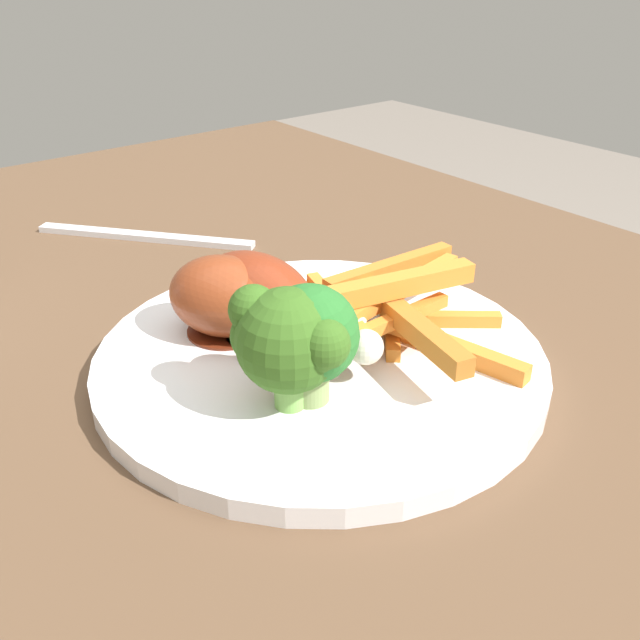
{
  "coord_description": "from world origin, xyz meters",
  "views": [
    {
      "loc": [
        0.35,
        -0.25,
        0.93
      ],
      "look_at": [
        0.07,
        -0.02,
        0.74
      ],
      "focal_mm": 40.08,
      "sensor_mm": 36.0,
      "label": 1
    }
  ],
  "objects_px": {
    "broccoli_floret_front": "(308,336)",
    "carrot_fries_pile": "(393,307)",
    "fork": "(145,236)",
    "dinner_plate": "(320,359)",
    "chicken_drumstick_far": "(231,298)",
    "broccoli_floret_middle": "(290,337)",
    "chicken_drumstick_near": "(268,304)",
    "chicken_drumstick_extra": "(262,296)",
    "dining_table": "(287,460)"
  },
  "relations": [
    {
      "from": "fork",
      "to": "chicken_drumstick_extra",
      "type": "bearing_deg",
      "value": -44.96
    },
    {
      "from": "broccoli_floret_front",
      "to": "chicken_drumstick_extra",
      "type": "bearing_deg",
      "value": 162.73
    },
    {
      "from": "dining_table",
      "to": "dinner_plate",
      "type": "bearing_deg",
      "value": -18.69
    },
    {
      "from": "broccoli_floret_front",
      "to": "chicken_drumstick_far",
      "type": "relative_size",
      "value": 0.53
    },
    {
      "from": "dinner_plate",
      "to": "chicken_drumstick_far",
      "type": "relative_size",
      "value": 2.15
    },
    {
      "from": "broccoli_floret_front",
      "to": "chicken_drumstick_extra",
      "type": "height_order",
      "value": "broccoli_floret_front"
    },
    {
      "from": "broccoli_floret_middle",
      "to": "chicken_drumstick_far",
      "type": "relative_size",
      "value": 0.54
    },
    {
      "from": "chicken_drumstick_far",
      "to": "dinner_plate",
      "type": "bearing_deg",
      "value": 30.1
    },
    {
      "from": "chicken_drumstick_extra",
      "to": "chicken_drumstick_far",
      "type": "bearing_deg",
      "value": -118.88
    },
    {
      "from": "chicken_drumstick_near",
      "to": "broccoli_floret_middle",
      "type": "bearing_deg",
      "value": -26.03
    },
    {
      "from": "dinner_plate",
      "to": "carrot_fries_pile",
      "type": "relative_size",
      "value": 1.73
    },
    {
      "from": "dining_table",
      "to": "broccoli_floret_front",
      "type": "xyz_separation_m",
      "value": [
        0.11,
        -0.06,
        0.18
      ]
    },
    {
      "from": "chicken_drumstick_far",
      "to": "fork",
      "type": "distance_m",
      "value": 0.21
    },
    {
      "from": "broccoli_floret_middle",
      "to": "chicken_drumstick_far",
      "type": "bearing_deg",
      "value": 168.62
    },
    {
      "from": "fork",
      "to": "carrot_fries_pile",
      "type": "bearing_deg",
      "value": -31.31
    },
    {
      "from": "dining_table",
      "to": "chicken_drumstick_near",
      "type": "relative_size",
      "value": 8.77
    },
    {
      "from": "chicken_drumstick_near",
      "to": "chicken_drumstick_far",
      "type": "relative_size",
      "value": 0.88
    },
    {
      "from": "chicken_drumstick_far",
      "to": "fork",
      "type": "xyz_separation_m",
      "value": [
        -0.2,
        0.04,
        -0.03
      ]
    },
    {
      "from": "chicken_drumstick_near",
      "to": "fork",
      "type": "xyz_separation_m",
      "value": [
        -0.22,
        0.02,
        -0.03
      ]
    },
    {
      "from": "carrot_fries_pile",
      "to": "chicken_drumstick_near",
      "type": "height_order",
      "value": "same"
    },
    {
      "from": "broccoli_floret_front",
      "to": "carrot_fries_pile",
      "type": "relative_size",
      "value": 0.43
    },
    {
      "from": "chicken_drumstick_far",
      "to": "broccoli_floret_front",
      "type": "bearing_deg",
      "value": -5.15
    },
    {
      "from": "chicken_drumstick_extra",
      "to": "broccoli_floret_middle",
      "type": "bearing_deg",
      "value": -23.96
    },
    {
      "from": "dinner_plate",
      "to": "fork",
      "type": "xyz_separation_m",
      "value": [
        -0.25,
        0.01,
        -0.0
      ]
    },
    {
      "from": "dinner_plate",
      "to": "chicken_drumstick_extra",
      "type": "height_order",
      "value": "chicken_drumstick_extra"
    },
    {
      "from": "carrot_fries_pile",
      "to": "chicken_drumstick_near",
      "type": "xyz_separation_m",
      "value": [
        -0.05,
        -0.06,
        0.0
      ]
    },
    {
      "from": "dinner_plate",
      "to": "chicken_drumstick_extra",
      "type": "bearing_deg",
      "value": -162.75
    },
    {
      "from": "dining_table",
      "to": "fork",
      "type": "distance_m",
      "value": 0.22
    },
    {
      "from": "broccoli_floret_front",
      "to": "fork",
      "type": "height_order",
      "value": "broccoli_floret_front"
    },
    {
      "from": "dinner_plate",
      "to": "chicken_drumstick_far",
      "type": "height_order",
      "value": "chicken_drumstick_far"
    },
    {
      "from": "dining_table",
      "to": "broccoli_floret_front",
      "type": "bearing_deg",
      "value": -29.45
    },
    {
      "from": "broccoli_floret_middle",
      "to": "chicken_drumstick_far",
      "type": "height_order",
      "value": "broccoli_floret_middle"
    },
    {
      "from": "broccoli_floret_front",
      "to": "chicken_drumstick_far",
      "type": "distance_m",
      "value": 0.09
    },
    {
      "from": "broccoli_floret_middle",
      "to": "chicken_drumstick_far",
      "type": "distance_m",
      "value": 0.08
    },
    {
      "from": "dining_table",
      "to": "broccoli_floret_middle",
      "type": "bearing_deg",
      "value": -33.66
    },
    {
      "from": "broccoli_floret_middle",
      "to": "fork",
      "type": "relative_size",
      "value": 0.34
    },
    {
      "from": "dinner_plate",
      "to": "broccoli_floret_front",
      "type": "xyz_separation_m",
      "value": [
        0.04,
        -0.04,
        0.04
      ]
    },
    {
      "from": "broccoli_floret_middle",
      "to": "fork",
      "type": "height_order",
      "value": "broccoli_floret_middle"
    },
    {
      "from": "dinner_plate",
      "to": "chicken_drumstick_extra",
      "type": "distance_m",
      "value": 0.05
    },
    {
      "from": "fork",
      "to": "dinner_plate",
      "type": "bearing_deg",
      "value": -41.11
    },
    {
      "from": "broccoli_floret_front",
      "to": "carrot_fries_pile",
      "type": "height_order",
      "value": "broccoli_floret_front"
    },
    {
      "from": "chicken_drumstick_far",
      "to": "chicken_drumstick_extra",
      "type": "bearing_deg",
      "value": 61.12
    },
    {
      "from": "dining_table",
      "to": "broccoli_floret_middle",
      "type": "relative_size",
      "value": 14.3
    },
    {
      "from": "broccoli_floret_middle",
      "to": "fork",
      "type": "distance_m",
      "value": 0.29
    },
    {
      "from": "broccoli_floret_front",
      "to": "chicken_drumstick_near",
      "type": "relative_size",
      "value": 0.6
    },
    {
      "from": "broccoli_floret_middle",
      "to": "fork",
      "type": "xyz_separation_m",
      "value": [
        -0.28,
        0.06,
        -0.05
      ]
    },
    {
      "from": "dinner_plate",
      "to": "fork",
      "type": "bearing_deg",
      "value": 177.65
    },
    {
      "from": "dinner_plate",
      "to": "chicken_drumstick_far",
      "type": "xyz_separation_m",
      "value": [
        -0.05,
        -0.03,
        0.03
      ]
    },
    {
      "from": "dining_table",
      "to": "fork",
      "type": "bearing_deg",
      "value": -175.62
    },
    {
      "from": "chicken_drumstick_extra",
      "to": "chicken_drumstick_near",
      "type": "bearing_deg",
      "value": -3.85
    }
  ]
}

